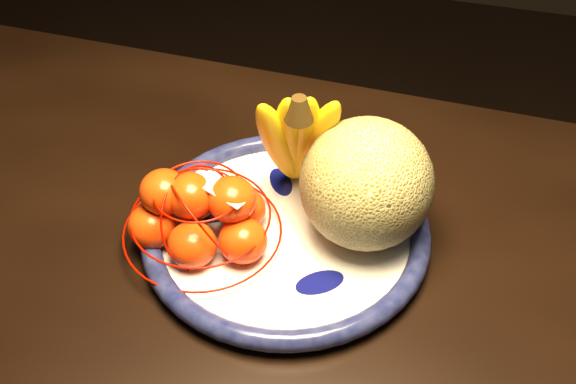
% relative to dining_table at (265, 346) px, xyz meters
% --- Properties ---
extents(dining_table, '(1.50, 0.93, 0.74)m').
position_rel_dining_table_xyz_m(dining_table, '(0.00, 0.00, 0.00)').
color(dining_table, black).
rests_on(dining_table, ground).
extents(fruit_bowl, '(0.35, 0.35, 0.03)m').
position_rel_dining_table_xyz_m(fruit_bowl, '(-0.00, 0.11, 0.09)').
color(fruit_bowl, white).
rests_on(fruit_bowl, dining_table).
extents(cantaloupe, '(0.15, 0.15, 0.15)m').
position_rel_dining_table_xyz_m(cantaloupe, '(0.09, 0.13, 0.17)').
color(cantaloupe, olive).
rests_on(cantaloupe, fruit_bowl).
extents(banana_bunch, '(0.12, 0.12, 0.19)m').
position_rel_dining_table_xyz_m(banana_bunch, '(-0.01, 0.17, 0.19)').
color(banana_bunch, '#F9B607').
rests_on(banana_bunch, fruit_bowl).
extents(mandarin_bag, '(0.21, 0.21, 0.12)m').
position_rel_dining_table_xyz_m(mandarin_bag, '(-0.09, 0.07, 0.13)').
color(mandarin_bag, '#F64F13').
rests_on(mandarin_bag, fruit_bowl).
extents(price_tag, '(0.08, 0.05, 0.01)m').
position_rel_dining_table_xyz_m(price_tag, '(-0.07, 0.08, 0.17)').
color(price_tag, white).
rests_on(price_tag, mandarin_bag).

